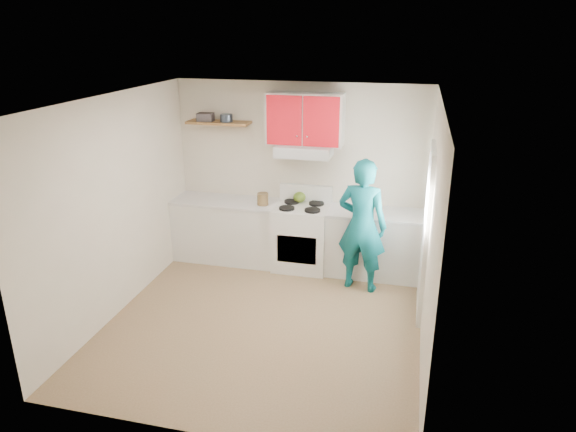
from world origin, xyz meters
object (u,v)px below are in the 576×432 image
(tin, at_px, (226,118))
(crock, at_px, (263,200))
(kettle, at_px, (300,197))
(person, at_px, (362,226))
(stove, at_px, (302,237))

(tin, relative_size, crock, 0.92)
(kettle, distance_m, person, 1.16)
(kettle, bearing_deg, tin, -161.69)
(stove, relative_size, crock, 4.82)
(tin, height_order, kettle, tin)
(kettle, relative_size, person, 0.10)
(tin, height_order, crock, tin)
(kettle, bearing_deg, crock, -137.54)
(crock, distance_m, person, 1.50)
(crock, bearing_deg, kettle, 26.14)
(crock, bearing_deg, person, -15.48)
(stove, distance_m, crock, 0.77)
(stove, xyz_separation_m, crock, (-0.56, -0.04, 0.54))
(crock, xyz_separation_m, person, (1.45, -0.40, -0.11))
(kettle, xyz_separation_m, crock, (-0.48, -0.24, -0.00))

